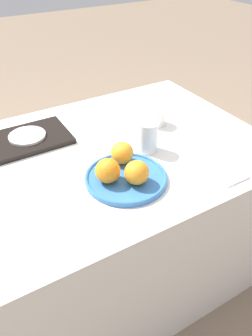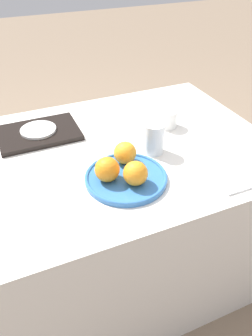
% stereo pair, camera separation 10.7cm
% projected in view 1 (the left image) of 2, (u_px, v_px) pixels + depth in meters
% --- Properties ---
extents(ground_plane, '(12.00, 12.00, 0.00)m').
position_uv_depth(ground_plane, '(91.00, 276.00, 1.63)').
color(ground_plane, '#7A6651').
extents(table, '(1.47, 0.89, 0.72)m').
position_uv_depth(table, '(86.00, 226.00, 1.42)').
color(table, silver).
rests_on(table, ground_plane).
extents(fruit_platter, '(0.28, 0.28, 0.02)m').
position_uv_depth(fruit_platter, '(126.00, 177.00, 1.10)').
color(fruit_platter, '#336BAD').
rests_on(fruit_platter, table).
extents(orange_0, '(0.08, 0.08, 0.08)m').
position_uv_depth(orange_0, '(108.00, 171.00, 1.05)').
color(orange_0, orange).
rests_on(orange_0, fruit_platter).
extents(orange_1, '(0.08, 0.08, 0.08)m').
position_uv_depth(orange_1, '(137.00, 173.00, 1.05)').
color(orange_1, orange).
rests_on(orange_1, fruit_platter).
extents(orange_2, '(0.08, 0.08, 0.08)m').
position_uv_depth(orange_2, '(122.00, 153.00, 1.14)').
color(orange_2, orange).
rests_on(orange_2, fruit_platter).
extents(water_glass, '(0.08, 0.08, 0.12)m').
position_uv_depth(water_glass, '(148.00, 137.00, 1.21)').
color(water_glass, silver).
rests_on(water_glass, table).
extents(serving_tray, '(0.32, 0.22, 0.02)m').
position_uv_depth(serving_tray, '(28.00, 139.00, 1.29)').
color(serving_tray, black).
rests_on(serving_tray, table).
extents(side_plate, '(0.14, 0.14, 0.01)m').
position_uv_depth(side_plate, '(27.00, 136.00, 1.28)').
color(side_plate, silver).
rests_on(side_plate, serving_tray).
extents(cup_0, '(0.08, 0.08, 0.07)m').
position_uv_depth(cup_0, '(156.00, 116.00, 1.39)').
color(cup_0, white).
rests_on(cup_0, table).
extents(napkin, '(0.10, 0.13, 0.01)m').
position_uv_depth(napkin, '(225.00, 172.00, 1.13)').
color(napkin, white).
rests_on(napkin, table).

